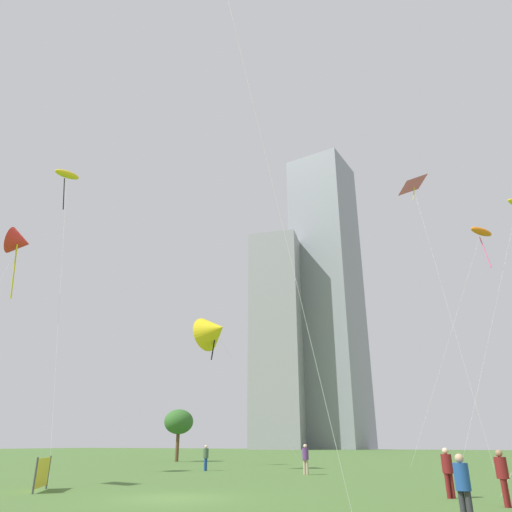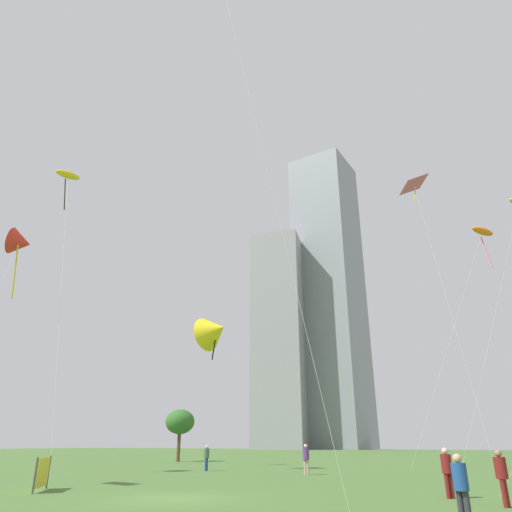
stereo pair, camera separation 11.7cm
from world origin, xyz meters
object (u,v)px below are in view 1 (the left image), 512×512
Objects in this scene: person_standing_0 at (306,457)px; person_standing_2 at (206,456)px; kite_flying_4 at (67,175)px; event_banner at (42,473)px; distant_highrise_1 at (328,293)px; kite_flying_6 at (481,232)px; person_standing_4 at (463,484)px; person_standing_1 at (448,469)px; kite_flying_7 at (413,186)px; park_tree_1 at (179,422)px; kite_flying_8 at (20,242)px; distant_highrise_0 at (278,338)px; kite_flying_1 at (214,331)px; person_standing_3 at (502,473)px.

person_standing_0 reaches higher than person_standing_2.
kite_flying_4 is (-13.72, -4.58, 24.53)m from person_standing_2.
kite_flying_4 reaches higher than event_banner.
distant_highrise_1 is at bearing -74.62° from person_standing_0.
person_standing_4 is at bearing -94.31° from kite_flying_6.
person_standing_0 is 1.11× the size of person_standing_4.
person_standing_1 is 1.05× the size of person_standing_4.
kite_flying_7 is (28.81, 21.66, 2.85)m from kite_flying_4.
kite_flying_8 is at bearing -85.11° from park_tree_1.
event_banner is (1.87, -16.11, -0.29)m from person_standing_2.
distant_highrise_1 reaches higher than distant_highrise_0.
person_standing_2 reaches higher than person_standing_1.
kite_flying_1 is at bearing -47.96° from park_tree_1.
person_standing_4 is at bearing -76.26° from distant_highrise_0.
kite_flying_4 is 31.49m from event_banner.
kite_flying_8 is (-27.53, 0.88, 14.57)m from person_standing_1.
kite_flying_7 is 117.06m from distant_highrise_1.
kite_flying_8 is at bearing 3.52° from person_standing_4.
kite_flying_4 reaches higher than person_standing_3.
kite_flying_1 is at bearing -131.71° from kite_flying_7.
person_standing_3 is (19.29, -13.50, -0.03)m from person_standing_2.
kite_flying_7 reaches higher than person_standing_2.
person_standing_0 is 0.11× the size of kite_flying_8.
person_standing_4 is 0.06× the size of kite_flying_7.
distant_highrise_0 is at bearing 75.15° from person_standing_1.
person_standing_4 is 0.06× the size of kite_flying_4.
kite_flying_7 is (14.94, 16.76, 18.18)m from kite_flying_1.
person_standing_2 is at bearing -114.19° from kite_flying_1.
park_tree_1 is at bearing 115.01° from event_banner.
kite_flying_4 is 131.53m from distant_highrise_1.
event_banner is (15.59, -11.52, -24.82)m from kite_flying_4.
person_standing_2 is 1.03× the size of person_standing_3.
kite_flying_1 is at bearing -10.42° from person_standing_0.
kite_flying_8 reaches higher than person_standing_1.
kite_flying_8 is 3.13× the size of park_tree_1.
kite_flying_6 reaches higher than person_standing_1.
event_banner is (-15.61, -4.55, -0.28)m from person_standing_1.
kite_flying_8 is (3.66, -6.10, -9.97)m from kite_flying_4.
person_standing_4 is 42.65m from kite_flying_4.
person_standing_4 is 0.02× the size of distant_highrise_0.
person_standing_3 is 42.10m from kite_flying_4.
person_standing_2 is 0.08× the size of kite_flying_6.
kite_flying_6 is at bearing 34.43° from kite_flying_1.
kite_flying_6 is at bearing 42.04° from person_standing_1.
kite_flying_1 reaches higher than park_tree_1.
kite_flying_7 is at bearing 36.94° from kite_flying_4.
kite_flying_7 is (-4.20, 30.58, 27.41)m from person_standing_3.
kite_flying_6 is 1.27× the size of kite_flying_8.
event_banner is (29.42, -139.75, -50.65)m from distant_highrise_1.
kite_flying_8 is at bearing -132.17° from kite_flying_7.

